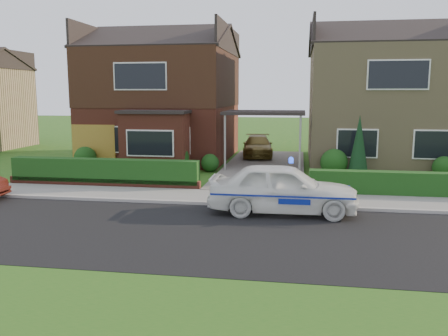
# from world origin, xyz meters

# --- Properties ---
(ground) EXTENTS (120.00, 120.00, 0.00)m
(ground) POSITION_xyz_m (0.00, 0.00, 0.00)
(ground) COLOR #215416
(ground) RESTS_ON ground
(road) EXTENTS (60.00, 6.00, 0.02)m
(road) POSITION_xyz_m (0.00, 0.00, 0.00)
(road) COLOR black
(road) RESTS_ON ground
(kerb) EXTENTS (60.00, 0.16, 0.12)m
(kerb) POSITION_xyz_m (0.00, 3.05, 0.06)
(kerb) COLOR #9E9993
(kerb) RESTS_ON ground
(sidewalk) EXTENTS (60.00, 2.00, 0.10)m
(sidewalk) POSITION_xyz_m (0.00, 4.10, 0.05)
(sidewalk) COLOR slate
(sidewalk) RESTS_ON ground
(grass_verge) EXTENTS (60.00, 4.00, 0.01)m
(grass_verge) POSITION_xyz_m (0.00, -5.00, 0.00)
(grass_verge) COLOR #215416
(grass_verge) RESTS_ON ground
(driveway) EXTENTS (3.80, 12.00, 0.12)m
(driveway) POSITION_xyz_m (0.00, 11.00, 0.06)
(driveway) COLOR #666059
(driveway) RESTS_ON ground
(house_left) EXTENTS (7.50, 9.53, 7.25)m
(house_left) POSITION_xyz_m (-5.78, 13.90, 3.81)
(house_left) COLOR brown
(house_left) RESTS_ON ground
(house_right) EXTENTS (7.50, 8.06, 7.25)m
(house_right) POSITION_xyz_m (5.80, 13.99, 3.66)
(house_right) COLOR #9E8B61
(house_right) RESTS_ON ground
(carport_link) EXTENTS (3.80, 3.00, 2.77)m
(carport_link) POSITION_xyz_m (0.00, 10.95, 2.66)
(carport_link) COLOR black
(carport_link) RESTS_ON ground
(garage_door) EXTENTS (2.20, 0.10, 2.10)m
(garage_door) POSITION_xyz_m (-8.25, 9.96, 1.05)
(garage_door) COLOR olive
(garage_door) RESTS_ON ground
(dwarf_wall) EXTENTS (7.70, 0.25, 0.36)m
(dwarf_wall) POSITION_xyz_m (-5.80, 5.30, 0.18)
(dwarf_wall) COLOR brown
(dwarf_wall) RESTS_ON ground
(hedge_left) EXTENTS (7.50, 0.55, 0.90)m
(hedge_left) POSITION_xyz_m (-5.80, 5.45, 0.00)
(hedge_left) COLOR #163912
(hedge_left) RESTS_ON ground
(hedge_right) EXTENTS (7.50, 0.55, 0.80)m
(hedge_right) POSITION_xyz_m (5.80, 5.35, 0.00)
(hedge_right) COLOR #163912
(hedge_right) RESTS_ON ground
(shrub_left_far) EXTENTS (1.08, 1.08, 1.08)m
(shrub_left_far) POSITION_xyz_m (-8.50, 9.50, 0.54)
(shrub_left_far) COLOR #163912
(shrub_left_far) RESTS_ON ground
(shrub_left_mid) EXTENTS (1.32, 1.32, 1.32)m
(shrub_left_mid) POSITION_xyz_m (-4.00, 9.30, 0.66)
(shrub_left_mid) COLOR #163912
(shrub_left_mid) RESTS_ON ground
(shrub_left_near) EXTENTS (0.84, 0.84, 0.84)m
(shrub_left_near) POSITION_xyz_m (-2.40, 9.60, 0.42)
(shrub_left_near) COLOR #163912
(shrub_left_near) RESTS_ON ground
(shrub_right_near) EXTENTS (1.20, 1.20, 1.20)m
(shrub_right_near) POSITION_xyz_m (3.20, 9.40, 0.60)
(shrub_right_near) COLOR #163912
(shrub_right_near) RESTS_ON ground
(shrub_right_mid) EXTENTS (0.96, 0.96, 0.96)m
(shrub_right_mid) POSITION_xyz_m (7.80, 9.50, 0.48)
(shrub_right_mid) COLOR #163912
(shrub_right_mid) RESTS_ON ground
(conifer_a) EXTENTS (0.90, 0.90, 2.60)m
(conifer_a) POSITION_xyz_m (4.20, 9.20, 1.30)
(conifer_a) COLOR black
(conifer_a) RESTS_ON ground
(police_car) EXTENTS (4.12, 4.52, 1.69)m
(police_car) POSITION_xyz_m (1.23, 2.40, 0.76)
(police_car) COLOR white
(police_car) RESTS_ON ground
(driveway_car) EXTENTS (1.96, 4.06, 1.14)m
(driveway_car) POSITION_xyz_m (-0.63, 14.50, 0.69)
(driveway_car) COLOR brown
(driveway_car) RESTS_ON driveway
(potted_plant_a) EXTENTS (0.45, 0.36, 0.75)m
(potted_plant_a) POSITION_xyz_m (-9.00, 6.84, 0.37)
(potted_plant_a) COLOR gray
(potted_plant_a) RESTS_ON ground
(potted_plant_b) EXTENTS (0.58, 0.55, 0.83)m
(potted_plant_b) POSITION_xyz_m (-4.56, 6.25, 0.41)
(potted_plant_b) COLOR gray
(potted_plant_b) RESTS_ON ground
(potted_plant_c) EXTENTS (0.47, 0.47, 0.79)m
(potted_plant_c) POSITION_xyz_m (-4.07, 8.90, 0.40)
(potted_plant_c) COLOR gray
(potted_plant_c) RESTS_ON ground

